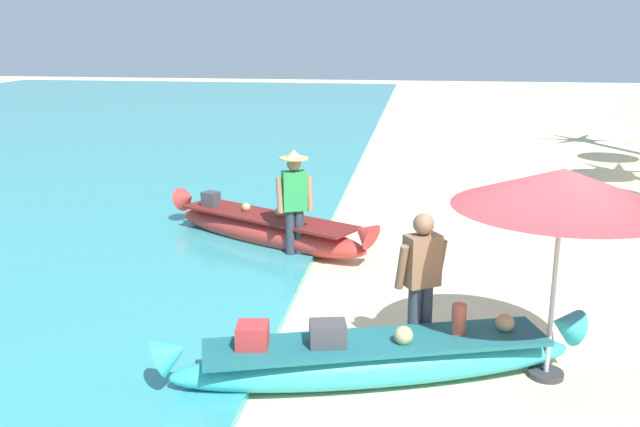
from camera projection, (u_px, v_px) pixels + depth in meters
name	position (u px, v px, depth m)	size (l,w,h in m)	color
ground_plane	(520.00, 375.00, 7.26)	(80.00, 80.00, 0.00)	beige
boat_cyan_foreground	(375.00, 358.00, 7.05)	(4.33, 1.87, 0.78)	#33B2BC
boat_red_midground	(267.00, 229.00, 11.43)	(3.85, 2.39, 0.80)	red
person_vendor_hatted	(294.00, 197.00, 10.57)	(0.58, 0.44, 1.72)	#333842
person_tourist_customer	(421.00, 279.00, 7.34)	(0.57, 0.45, 1.65)	#333842
patio_umbrella_large	(563.00, 189.00, 6.72)	(2.12, 2.12, 2.19)	#B7B7BC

